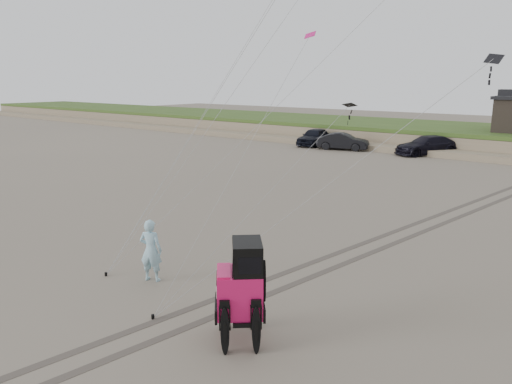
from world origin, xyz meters
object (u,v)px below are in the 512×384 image
at_px(truck_a, 314,137).
at_px(jeep, 240,302).
at_px(truck_c, 427,145).
at_px(man, 151,250).
at_px(truck_b, 343,141).

xyz_separation_m(truck_a, jeep, (17.31, -30.53, 0.17)).
xyz_separation_m(truck_c, man, (2.88, -30.20, 0.19)).
bearing_deg(truck_b, truck_a, 58.91).
height_order(truck_b, truck_c, truck_c).
xyz_separation_m(truck_a, truck_c, (10.08, 0.68, -0.02)).
xyz_separation_m(truck_b, man, (9.53, -28.63, 0.24)).
distance_m(truck_a, truck_b, 3.54).
bearing_deg(truck_a, jeep, -68.39).
relative_size(truck_c, jeep, 1.02).
bearing_deg(man, jeep, 142.51).
height_order(truck_a, man, man).
bearing_deg(jeep, truck_b, 162.57).
relative_size(truck_b, man, 2.28).
bearing_deg(truck_b, man, -178.13).
distance_m(truck_a, man, 32.24).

